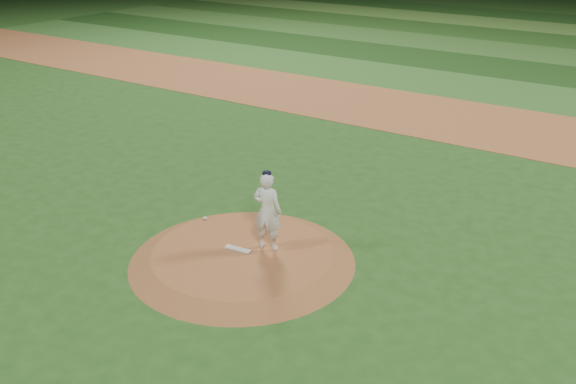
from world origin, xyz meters
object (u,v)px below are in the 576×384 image
(pitchers_mound, at_px, (243,256))
(rosin_bag, at_px, (205,218))
(pitching_rubber, at_px, (238,249))
(pitcher_on_mound, at_px, (267,211))

(pitchers_mound, relative_size, rosin_bag, 45.08)
(pitching_rubber, height_order, rosin_bag, rosin_bag)
(pitchers_mound, bearing_deg, pitcher_on_mound, 50.60)
(pitchers_mound, height_order, pitcher_on_mound, pitcher_on_mound)
(rosin_bag, xyz_separation_m, pitcher_on_mound, (2.32, -0.36, 0.97))
(pitching_rubber, relative_size, rosin_bag, 5.58)
(pitching_rubber, height_order, pitcher_on_mound, pitcher_on_mound)
(pitchers_mound, bearing_deg, rosin_bag, 155.79)
(pitchers_mound, relative_size, pitching_rubber, 8.08)
(pitcher_on_mound, bearing_deg, pitching_rubber, -138.52)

